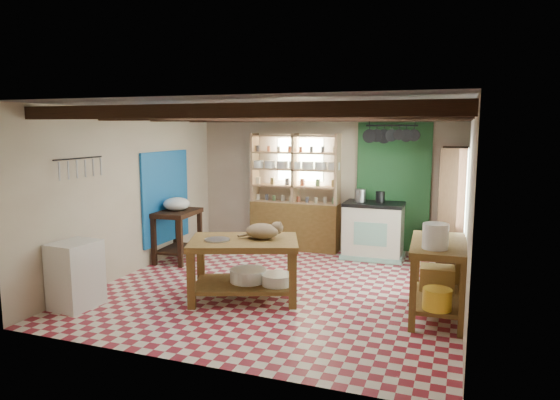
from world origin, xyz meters
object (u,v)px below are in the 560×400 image
(white_cabinet, at_px, (76,275))
(stove, at_px, (373,230))
(right_counter, at_px, (437,279))
(prep_table, at_px, (178,236))
(work_table, at_px, (244,269))
(cat, at_px, (262,231))

(white_cabinet, bearing_deg, stove, 54.38)
(right_counter, bearing_deg, prep_table, 162.36)
(prep_table, height_order, white_cabinet, prep_table)
(stove, relative_size, prep_table, 1.16)
(work_table, xyz_separation_m, prep_table, (-1.88, 1.37, 0.04))
(prep_table, bearing_deg, white_cabinet, -94.61)
(work_table, xyz_separation_m, right_counter, (2.50, 0.22, 0.06))
(white_cabinet, bearing_deg, work_table, 33.89)
(stove, relative_size, cat, 2.23)
(work_table, bearing_deg, right_counter, -15.57)
(white_cabinet, height_order, cat, cat)
(stove, xyz_separation_m, white_cabinet, (-3.20, -3.77, -0.07))
(right_counter, bearing_deg, white_cabinet, -166.70)
(work_table, distance_m, white_cabinet, 2.18)
(stove, bearing_deg, right_counter, -64.48)
(right_counter, bearing_deg, stove, 112.87)
(stove, bearing_deg, work_table, -115.84)
(work_table, distance_m, stove, 3.00)
(stove, distance_m, right_counter, 2.77)
(cat, bearing_deg, prep_table, 119.00)
(stove, height_order, right_counter, stove)
(white_cabinet, relative_size, right_counter, 0.66)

